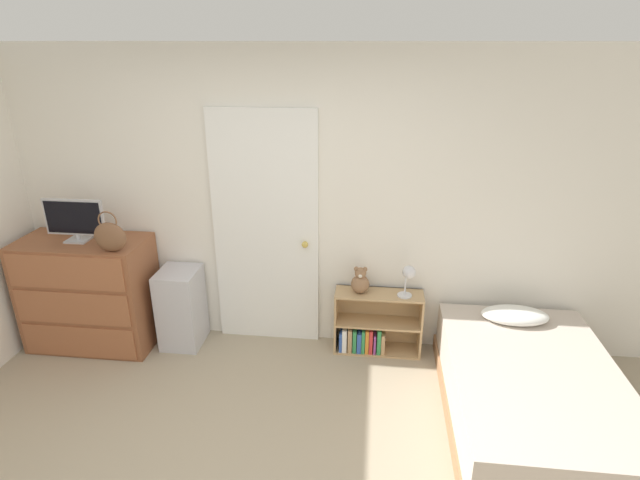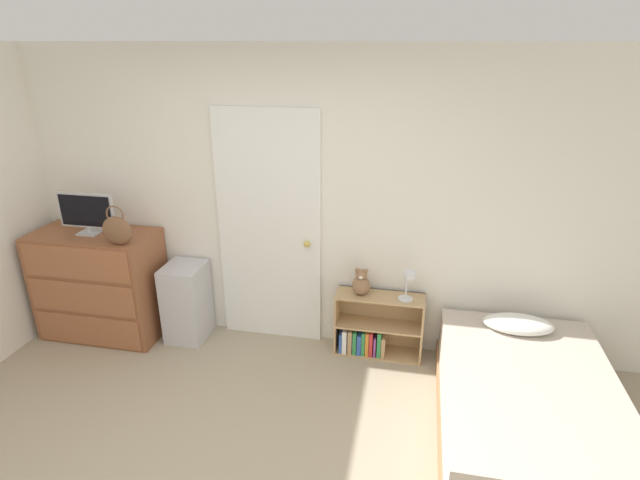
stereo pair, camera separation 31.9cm
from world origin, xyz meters
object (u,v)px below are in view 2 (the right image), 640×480
object	(u,v)px
storage_bin	(187,302)
handbag	(117,230)
dresser	(101,284)
desk_lamp	(409,279)
bed	(528,407)
tv	(87,213)
teddy_bear	(361,283)
bookshelf	(373,330)

from	to	relation	value
storage_bin	handbag	bearing A→B (deg)	-146.58
handbag	storage_bin	distance (m)	0.90
dresser	desk_lamp	world-z (taller)	dresser
dresser	bed	bearing A→B (deg)	-9.70
handbag	bed	world-z (taller)	handbag
handbag	bed	distance (m)	3.37
tv	storage_bin	size ratio (longest dim) A/B	0.72
tv	dresser	bearing A→B (deg)	-8.96
handbag	bed	xyz separation A→B (m)	(3.22, -0.43, -0.89)
dresser	tv	bearing A→B (deg)	171.04
desk_lamp	teddy_bear	bearing A→B (deg)	174.48
bed	handbag	bearing A→B (deg)	172.33
tv	bookshelf	world-z (taller)	tv
teddy_bear	desk_lamp	distance (m)	0.41
tv	storage_bin	world-z (taller)	tv
tv	handbag	xyz separation A→B (m)	(0.40, -0.19, -0.06)
bed	desk_lamp	bearing A→B (deg)	139.59
dresser	bed	world-z (taller)	dresser
dresser	handbag	bearing A→B (deg)	-25.30
teddy_bear	bed	size ratio (longest dim) A/B	0.13
dresser	tv	world-z (taller)	tv
tv	handbag	distance (m)	0.44
handbag	storage_bin	size ratio (longest dim) A/B	0.48
tv	handbag	size ratio (longest dim) A/B	1.52
tv	desk_lamp	size ratio (longest dim) A/B	1.81
dresser	storage_bin	xyz separation A→B (m)	(0.79, 0.08, -0.14)
desk_lamp	bed	distance (m)	1.25
desk_lamp	bed	xyz separation A→B (m)	(0.86, -0.73, -0.54)
handbag	desk_lamp	bearing A→B (deg)	7.17
handbag	bookshelf	size ratio (longest dim) A/B	0.45
tv	desk_lamp	distance (m)	2.80
handbag	desk_lamp	world-z (taller)	handbag
storage_bin	bed	xyz separation A→B (m)	(2.82, -0.70, -0.13)
tv	bed	world-z (taller)	tv
bookshelf	teddy_bear	distance (m)	0.46
bed	storage_bin	bearing A→B (deg)	166.09
storage_bin	bed	size ratio (longest dim) A/B	0.39
tv	bookshelf	bearing A→B (deg)	3.57
teddy_bear	bed	bearing A→B (deg)	-31.57
handbag	bed	size ratio (longest dim) A/B	0.19
tv	bed	xyz separation A→B (m)	(3.62, -0.62, -0.95)
teddy_bear	desk_lamp	size ratio (longest dim) A/B	0.83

